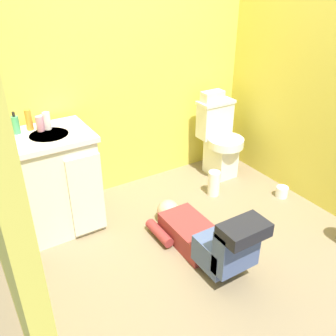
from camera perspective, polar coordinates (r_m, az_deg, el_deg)
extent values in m
cube|color=#7E6C50|center=(3.01, 3.06, -10.88)|extent=(2.98, 3.02, 0.04)
cube|color=#DBCB4B|center=(3.31, -7.18, 16.36)|extent=(2.64, 0.08, 2.40)
cube|color=#DBCB4B|center=(3.31, 22.84, 14.45)|extent=(0.08, 2.02, 2.40)
cube|color=silver|center=(3.79, 8.10, 1.65)|extent=(0.22, 0.30, 0.38)
cylinder|color=silver|center=(3.67, 8.89, 3.93)|extent=(0.35, 0.35, 0.08)
cube|color=silver|center=(3.73, 7.21, 7.35)|extent=(0.34, 0.17, 0.34)
cube|color=silver|center=(3.67, 7.39, 10.04)|extent=(0.36, 0.19, 0.03)
cube|color=silver|center=(3.03, -16.79, -2.37)|extent=(0.56, 0.48, 0.78)
cube|color=silver|center=(2.85, -17.93, 4.71)|extent=(0.60, 0.52, 0.04)
cylinder|color=silver|center=(2.84, -17.80, 4.48)|extent=(0.28, 0.28, 0.05)
cube|color=silver|center=(2.87, -12.40, -4.18)|extent=(0.26, 0.03, 0.66)
cylinder|color=silver|center=(2.96, -18.87, 6.85)|extent=(0.02, 0.02, 0.10)
cube|color=maroon|center=(2.90, 3.56, -9.99)|extent=(0.29, 0.52, 0.17)
sphere|color=tan|center=(3.11, 0.06, -6.64)|extent=(0.19, 0.19, 0.19)
cube|color=#45557F|center=(2.62, 8.23, -12.46)|extent=(0.31, 0.28, 0.20)
cube|color=#45557F|center=(2.47, 10.52, -12.10)|extent=(0.31, 0.12, 0.32)
cube|color=black|center=(2.33, 11.63, -9.42)|extent=(0.31, 0.19, 0.09)
cylinder|color=maroon|center=(2.94, -1.36, -9.95)|extent=(0.08, 0.30, 0.08)
cube|color=silver|center=(3.63, 6.89, 10.91)|extent=(0.22, 0.11, 0.10)
cylinder|color=#44A263|center=(2.90, -22.42, 6.13)|extent=(0.06, 0.06, 0.13)
cylinder|color=black|center=(2.87, -22.72, 7.65)|extent=(0.02, 0.02, 0.04)
cylinder|color=orange|center=(2.93, -20.65, 6.96)|extent=(0.05, 0.05, 0.16)
cylinder|color=pink|center=(2.89, -19.14, 6.48)|extent=(0.06, 0.06, 0.11)
cylinder|color=white|center=(2.90, -18.16, 6.92)|extent=(0.05, 0.05, 0.13)
cylinder|color=white|center=(3.47, 7.07, -2.36)|extent=(0.11, 0.11, 0.24)
cylinder|color=white|center=(3.60, 17.14, -3.52)|extent=(0.11, 0.11, 0.10)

